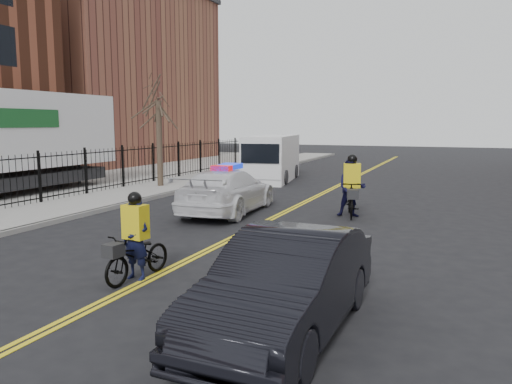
{
  "coord_description": "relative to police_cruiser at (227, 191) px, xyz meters",
  "views": [
    {
      "loc": [
        5.68,
        -10.1,
        3.12
      ],
      "look_at": [
        0.66,
        2.0,
        1.3
      ],
      "focal_mm": 35.0,
      "sensor_mm": 36.0,
      "label": 1
    }
  ],
  "objects": [
    {
      "name": "ground",
      "position": [
        1.83,
        -5.42,
        -0.77
      ],
      "size": [
        120.0,
        120.0,
        0.0
      ],
      "primitive_type": "plane",
      "color": "black",
      "rests_on": "ground"
    },
    {
      "name": "center_line_left",
      "position": [
        1.75,
        2.58,
        -0.77
      ],
      "size": [
        0.1,
        60.0,
        0.01
      ],
      "primitive_type": "cube",
      "color": "yellow",
      "rests_on": "ground"
    },
    {
      "name": "center_line_right",
      "position": [
        1.91,
        2.58,
        -0.77
      ],
      "size": [
        0.1,
        60.0,
        0.01
      ],
      "primitive_type": "cube",
      "color": "yellow",
      "rests_on": "ground"
    },
    {
      "name": "sidewalk",
      "position": [
        -5.67,
        2.58,
        -0.7
      ],
      "size": [
        3.0,
        60.0,
        0.15
      ],
      "primitive_type": "cube",
      "color": "gray",
      "rests_on": "ground"
    },
    {
      "name": "curb",
      "position": [
        -4.17,
        2.58,
        -0.7
      ],
      "size": [
        0.2,
        60.0,
        0.15
      ],
      "primitive_type": "cube",
      "color": "gray",
      "rests_on": "ground"
    },
    {
      "name": "iron_fence",
      "position": [
        -7.17,
        2.58,
        0.23
      ],
      "size": [
        0.12,
        28.0,
        2.0
      ],
      "primitive_type": null,
      "color": "black",
      "rests_on": "ground"
    },
    {
      "name": "warehouse_far",
      "position": [
        -21.17,
        18.58,
        6.23
      ],
      "size": [
        14.0,
        18.0,
        14.0
      ],
      "primitive_type": "cube",
      "color": "brown",
      "rests_on": "ground"
    },
    {
      "name": "street_tree",
      "position": [
        -5.77,
        4.58,
        2.76
      ],
      "size": [
        3.2,
        3.2,
        4.8
      ],
      "color": "#362B20",
      "rests_on": "sidewalk"
    },
    {
      "name": "police_cruiser",
      "position": [
        0.0,
        0.0,
        0.0
      ],
      "size": [
        2.5,
        5.4,
        1.69
      ],
      "rotation": [
        0.0,
        0.0,
        3.21
      ],
      "color": "white",
      "rests_on": "ground"
    },
    {
      "name": "dark_sedan",
      "position": [
        5.21,
        -8.77,
        -0.01
      ],
      "size": [
        1.71,
        4.65,
        1.52
      ],
      "primitive_type": "imported",
      "rotation": [
        0.0,
        0.0,
        -0.02
      ],
      "color": "black",
      "rests_on": "ground"
    },
    {
      "name": "cargo_van",
      "position": [
        -2.05,
        9.7,
        0.42
      ],
      "size": [
        3.0,
        6.07,
        2.44
      ],
      "rotation": [
        0.0,
        0.0,
        0.16
      ],
      "color": "white",
      "rests_on": "ground"
    },
    {
      "name": "cyclist_near",
      "position": [
        1.59,
        -7.48,
        -0.15
      ],
      "size": [
        0.8,
        1.86,
        1.78
      ],
      "rotation": [
        0.0,
        0.0,
        -0.09
      ],
      "color": "black",
      "rests_on": "ground"
    },
    {
      "name": "cyclist_far",
      "position": [
        4.16,
        0.87,
        0.06
      ],
      "size": [
        1.09,
        2.16,
        2.1
      ],
      "rotation": [
        0.0,
        0.0,
        0.26
      ],
      "color": "black",
      "rests_on": "ground"
    }
  ]
}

